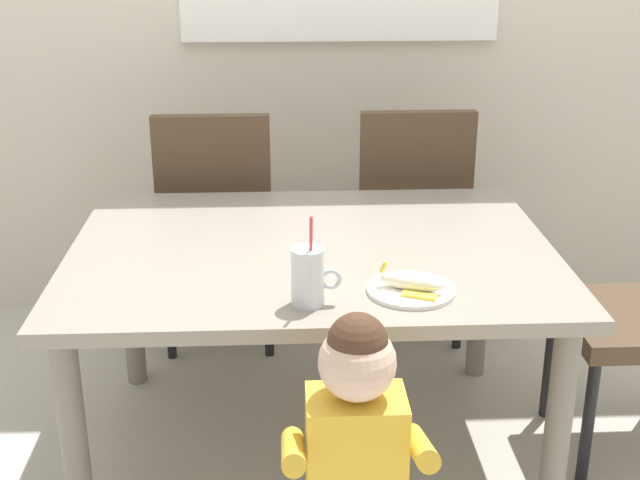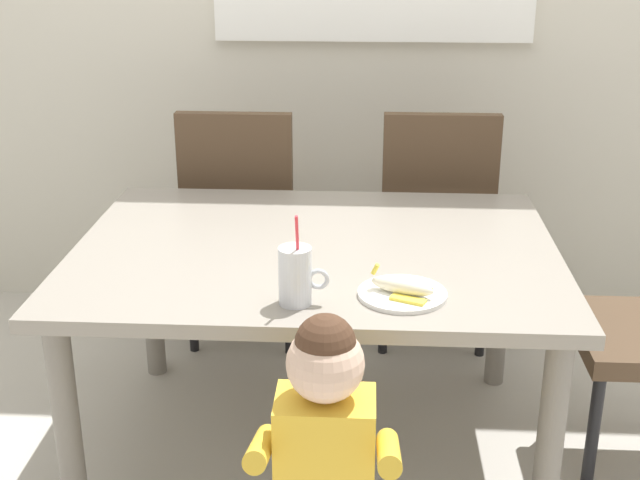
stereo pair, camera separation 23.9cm
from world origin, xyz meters
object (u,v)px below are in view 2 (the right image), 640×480
object	(u,v)px
toddler_standing	(325,443)
dining_chair_left	(242,213)
dining_table	(316,271)
snack_plate	(402,294)
dining_chair_right	(435,215)
milk_cup	(296,279)
peeled_banana	(403,287)

from	to	relation	value
toddler_standing	dining_chair_left	bearing A→B (deg)	105.12
dining_table	snack_plate	distance (m)	0.43
dining_chair_right	toddler_standing	size ratio (longest dim) A/B	1.15
toddler_standing	milk_cup	distance (m)	0.43
dining_chair_left	snack_plate	world-z (taller)	dining_chair_left
dining_chair_right	dining_chair_left	bearing A→B (deg)	2.00
dining_chair_left	snack_plate	distance (m)	1.23
toddler_standing	snack_plate	world-z (taller)	toddler_standing
milk_cup	snack_plate	world-z (taller)	milk_cup
dining_chair_right	snack_plate	size ratio (longest dim) A/B	4.17
dining_table	dining_chair_left	xyz separation A→B (m)	(-0.33, 0.74, -0.08)
dining_table	milk_cup	bearing A→B (deg)	-93.50
dining_chair_left	peeled_banana	bearing A→B (deg)	117.95
dining_chair_left	peeled_banana	size ratio (longest dim) A/B	5.53
dining_table	snack_plate	size ratio (longest dim) A/B	6.19
snack_plate	dining_table	bearing A→B (deg)	125.68
dining_chair_right	snack_plate	world-z (taller)	dining_chair_right
snack_plate	dining_chair_right	bearing A→B (deg)	81.36
dining_table	dining_chair_right	distance (m)	0.87
snack_plate	peeled_banana	world-z (taller)	peeled_banana
dining_chair_left	peeled_banana	xyz separation A→B (m)	(0.58, -1.09, 0.19)
dining_chair_right	snack_plate	xyz separation A→B (m)	(-0.17, -1.10, 0.17)
peeled_banana	milk_cup	bearing A→B (deg)	-170.26
toddler_standing	peeled_banana	world-z (taller)	toddler_standing
peeled_banana	dining_table	bearing A→B (deg)	124.78
dining_chair_right	milk_cup	size ratio (longest dim) A/B	3.87
dining_table	milk_cup	distance (m)	0.43
toddler_standing	dining_chair_right	bearing A→B (deg)	77.13
dining_table	dining_chair_right	size ratio (longest dim) A/B	1.48
milk_cup	peeled_banana	distance (m)	0.28
dining_chair_left	toddler_standing	world-z (taller)	dining_chair_left
dining_chair_left	toddler_standing	bearing A→B (deg)	105.12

